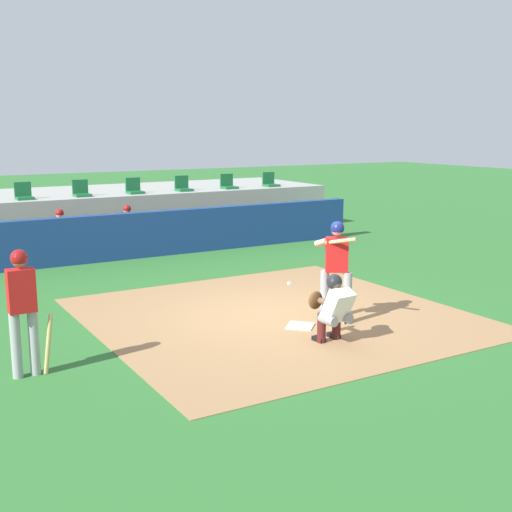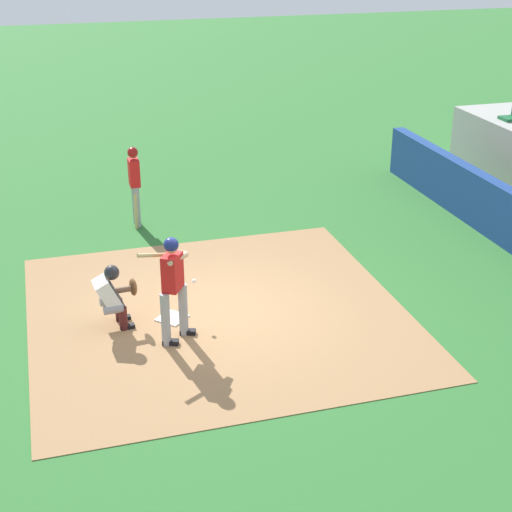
% 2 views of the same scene
% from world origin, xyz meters
% --- Properties ---
extents(ground_plane, '(80.00, 80.00, 0.00)m').
position_xyz_m(ground_plane, '(0.00, 0.00, 0.00)').
color(ground_plane, '#2D6B2D').
extents(dirt_infield, '(6.40, 6.40, 0.01)m').
position_xyz_m(dirt_infield, '(0.00, 0.00, 0.01)').
color(dirt_infield, '#9E754C').
rests_on(dirt_infield, ground).
extents(home_plate, '(0.62, 0.62, 0.02)m').
position_xyz_m(home_plate, '(0.00, -0.80, 0.02)').
color(home_plate, white).
rests_on(home_plate, dirt_infield).
extents(batter_at_plate, '(0.54, 0.91, 1.80)m').
position_xyz_m(batter_at_plate, '(0.69, -0.86, 1.04)').
color(batter_at_plate, '#99999E').
rests_on(batter_at_plate, ground).
extents(catcher_crouched, '(0.51, 1.73, 1.13)m').
position_xyz_m(catcher_crouched, '(-0.02, -1.74, 0.61)').
color(catcher_crouched, gray).
rests_on(catcher_crouched, ground).
extents(on_deck_batter, '(0.58, 0.23, 1.79)m').
position_xyz_m(on_deck_batter, '(-4.53, -0.75, 1.02)').
color(on_deck_batter, '#99999E').
rests_on(on_deck_batter, ground).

